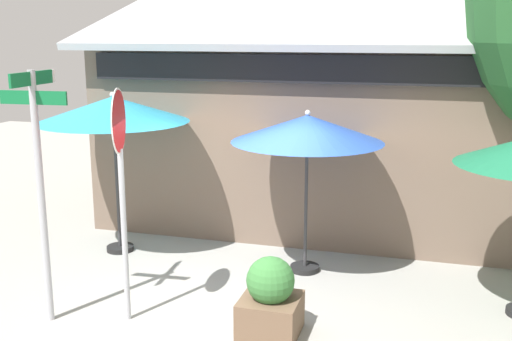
{
  "coord_description": "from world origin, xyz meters",
  "views": [
    {
      "loc": [
        2.54,
        -6.95,
        3.52
      ],
      "look_at": [
        0.19,
        1.2,
        1.6
      ],
      "focal_mm": 42.67,
      "sensor_mm": 36.0,
      "label": 1
    }
  ],
  "objects_px": {
    "stop_sign": "(121,162)",
    "patio_umbrella_teal_left": "(113,110)",
    "street_sign_post": "(39,173)",
    "sidewalk_planter": "(270,300)",
    "patio_umbrella_royal_blue_center": "(307,130)"
  },
  "relations": [
    {
      "from": "patio_umbrella_teal_left",
      "to": "patio_umbrella_royal_blue_center",
      "type": "height_order",
      "value": "patio_umbrella_teal_left"
    },
    {
      "from": "patio_umbrella_teal_left",
      "to": "sidewalk_planter",
      "type": "distance_m",
      "value": 4.19
    },
    {
      "from": "patio_umbrella_royal_blue_center",
      "to": "sidewalk_planter",
      "type": "distance_m",
      "value": 2.68
    },
    {
      "from": "stop_sign",
      "to": "patio_umbrella_teal_left",
      "type": "height_order",
      "value": "stop_sign"
    },
    {
      "from": "street_sign_post",
      "to": "sidewalk_planter",
      "type": "bearing_deg",
      "value": 8.44
    },
    {
      "from": "sidewalk_planter",
      "to": "patio_umbrella_teal_left",
      "type": "bearing_deg",
      "value": 146.46
    },
    {
      "from": "sidewalk_planter",
      "to": "patio_umbrella_royal_blue_center",
      "type": "bearing_deg",
      "value": 89.96
    },
    {
      "from": "stop_sign",
      "to": "sidewalk_planter",
      "type": "height_order",
      "value": "stop_sign"
    },
    {
      "from": "patio_umbrella_teal_left",
      "to": "patio_umbrella_royal_blue_center",
      "type": "bearing_deg",
      "value": -0.22
    },
    {
      "from": "street_sign_post",
      "to": "sidewalk_planter",
      "type": "height_order",
      "value": "street_sign_post"
    },
    {
      "from": "street_sign_post",
      "to": "patio_umbrella_teal_left",
      "type": "distance_m",
      "value": 2.54
    },
    {
      "from": "stop_sign",
      "to": "patio_umbrella_royal_blue_center",
      "type": "relative_size",
      "value": 1.19
    },
    {
      "from": "patio_umbrella_teal_left",
      "to": "sidewalk_planter",
      "type": "height_order",
      "value": "patio_umbrella_teal_left"
    },
    {
      "from": "street_sign_post",
      "to": "patio_umbrella_royal_blue_center",
      "type": "distance_m",
      "value": 3.7
    },
    {
      "from": "street_sign_post",
      "to": "patio_umbrella_teal_left",
      "type": "bearing_deg",
      "value": 98.45
    }
  ]
}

